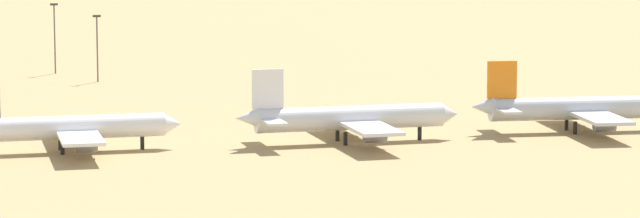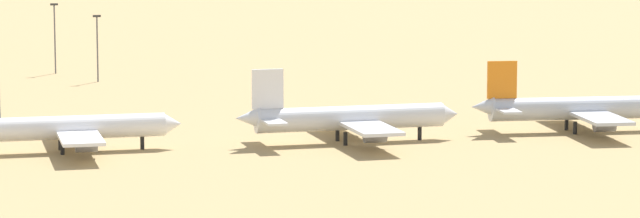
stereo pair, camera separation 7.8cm
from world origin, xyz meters
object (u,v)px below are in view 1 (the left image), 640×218
light_pole_west (97,43)px  light_pole_east (55,33)px  parked_jet_white_3 (348,118)px  parked_jet_orange_4 (577,108)px  parked_jet_navy_2 (68,128)px

light_pole_west → light_pole_east: 21.44m
parked_jet_white_3 → light_pole_east: light_pole_east is taller
light_pole_east → parked_jet_orange_4: bearing=-61.8°
parked_jet_navy_2 → light_pole_west: 100.62m
parked_jet_white_3 → light_pole_west: light_pole_west is taller
parked_jet_orange_4 → light_pole_west: bearing=132.5°
parked_jet_navy_2 → light_pole_west: light_pole_west is taller
parked_jet_orange_4 → light_pole_west: size_ratio=2.55×
parked_jet_navy_2 → light_pole_west: size_ratio=2.44×
parked_jet_white_3 → light_pole_west: bearing=106.5°
parked_jet_navy_2 → light_pole_east: light_pole_east is taller
light_pole_east → parked_jet_navy_2: bearing=-100.1°
parked_jet_navy_2 → light_pole_east: size_ratio=2.22×
parked_jet_navy_2 → light_pole_east: 119.53m
parked_jet_white_3 → light_pole_east: bearing=107.3°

